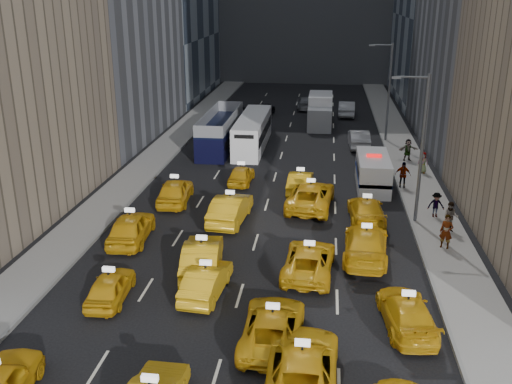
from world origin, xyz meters
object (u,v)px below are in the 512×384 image
double_decker (221,130)px  pedestrian_0 (446,232)px  taxi_2 (302,367)px  nypd_van (373,173)px  city_bus (253,132)px  box_truck (320,111)px

double_decker → pedestrian_0: bearing=-53.7°
pedestrian_0 → taxi_2: bearing=-98.7°
taxi_2 → pedestrian_0: (7.21, 12.27, 0.32)m
taxi_2 → pedestrian_0: bearing=-121.0°
taxi_2 → double_decker: double_decker is taller
nypd_van → double_decker: size_ratio=0.54×
nypd_van → pedestrian_0: size_ratio=3.11×
taxi_2 → double_decker: 33.24m
taxi_2 → city_bus: (-5.94, 32.43, 0.61)m
double_decker → box_truck: bearing=45.5°
taxi_2 → box_truck: box_truck is taller
box_truck → nypd_van: bearing=-81.8°
taxi_2 → box_truck: size_ratio=0.79×
nypd_van → box_truck: 19.73m
box_truck → pedestrian_0: bearing=-79.9°
taxi_2 → nypd_van: size_ratio=0.95×
city_bus → pedestrian_0: bearing=-49.8°
city_bus → box_truck: (5.85, 9.35, 0.18)m
taxi_2 → double_decker: bearing=-75.2°
box_truck → pedestrian_0: size_ratio=3.75×
pedestrian_0 → city_bus: bearing=144.9°
city_bus → pedestrian_0: (13.15, -20.16, -0.29)m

